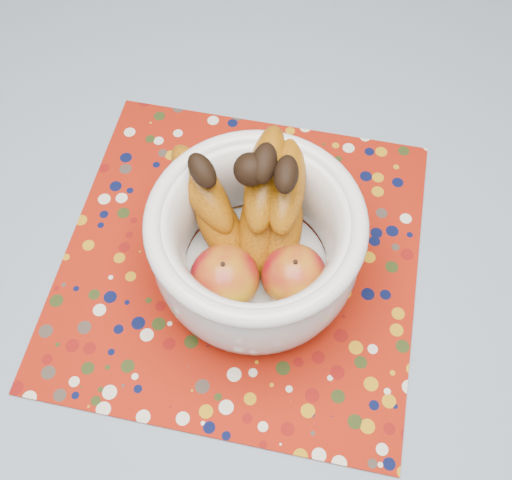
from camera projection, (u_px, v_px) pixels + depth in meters
The scene contains 4 objects.
table at pixel (231, 316), 0.82m from camera, with size 1.20×1.20×0.75m.
tablecloth at pixel (228, 293), 0.75m from camera, with size 1.32×1.32×0.01m, color slate.
placemat at pixel (241, 259), 0.76m from camera, with size 0.44×0.44×0.00m, color maroon.
fruit_bowl at pixel (253, 234), 0.68m from camera, with size 0.27×0.25×0.20m.
Camera 1 is at (0.04, -0.30, 1.45)m, focal length 42.00 mm.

